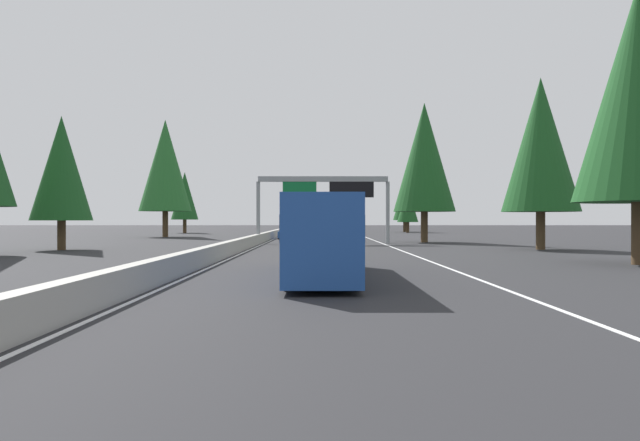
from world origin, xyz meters
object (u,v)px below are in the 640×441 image
Objects in this scene: box_truck_distant_b at (338,223)px; conifer_right_near at (541,145)px; sedan_mid_right at (287,233)px; conifer_left_near at (61,168)px; pickup_distant_a at (340,228)px; conifer_right_mid at (424,157)px; minivan_near_center at (320,242)px; conifer_left_far at (185,196)px; sign_gantry_overhead at (325,190)px; conifer_right_foreground at (639,91)px; conifer_right_far at (408,204)px; conifer_left_mid at (165,166)px; bus_mid_center at (321,234)px; conifer_right_distant at (405,200)px.

box_truck_distant_b is 59.47m from conifer_right_near.
sedan_mid_right is 28.76m from conifer_left_near.
conifer_right_mid is at bearing -168.35° from pickup_distant_a.
conifer_left_far is (60.12, 22.79, 5.34)m from minivan_near_center.
conifer_left_far reaches higher than sign_gantry_overhead.
box_truck_distant_b is at bearing 10.11° from conifer_right_foreground.
box_truck_distant_b reaches higher than pickup_distant_a.
sign_gantry_overhead is at bearing 161.19° from conifer_right_far.
conifer_left_mid reaches higher than conifer_right_far.
sign_gantry_overhead is 1.49× the size of box_truck_distant_b.
conifer_left_mid reaches higher than conifer_left_near.
conifer_left_near is at bearing 67.47° from minivan_near_center.
pickup_distant_a is at bearing -2.82° from bus_mid_center.
conifer_left_far reaches higher than bus_mid_center.
conifer_right_distant is (6.74, -0.54, 0.92)m from conifer_right_far.
conifer_right_distant is 40.05m from conifer_left_far.
minivan_near_center is 1.14× the size of sedan_mid_right.
minivan_near_center is at bearing 176.57° from pickup_distant_a.
minivan_near_center is 56.80m from pickup_distant_a.
conifer_right_near is at bearing -129.38° from conifer_left_mid.
conifer_left_far is at bearing 3.72° from conifer_left_near.
sign_gantry_overhead is at bearing -0.92° from bus_mid_center.
conifer_right_foreground is (-37.15, -20.03, 8.10)m from sedan_mid_right.
conifer_left_mid reaches higher than minivan_near_center.
pickup_distant_a reaches higher than minivan_near_center.
conifer_right_foreground reaches higher than minivan_near_center.
sign_gantry_overhead is 0.88× the size of conifer_right_foreground.
conifer_right_distant is at bearing -6.58° from conifer_right_mid.
conifer_right_distant is 0.96× the size of conifer_left_far.
conifer_left_near is at bearing 158.53° from box_truck_distant_b.
conifer_right_distant is at bearing 0.70° from conifer_right_near.
conifer_right_foreground reaches higher than conifer_left_near.
conifer_left_near is 30.99m from conifer_left_mid.
bus_mid_center is 0.80× the size of conifer_right_foreground.
conifer_left_near is at bearing 146.58° from sedan_mid_right.
conifer_left_mid reaches higher than conifer_right_distant.
bus_mid_center is 0.82× the size of conifer_right_mid.
pickup_distant_a is 53.98m from conifer_left_near.
bus_mid_center is at bearing -179.83° from minivan_near_center.
conifer_right_distant is at bearing 0.07° from conifer_right_foreground.
conifer_left_far is at bearing 102.78° from box_truck_distant_b.
sign_gantry_overhead is at bearing 32.61° from conifer_right_foreground.
pickup_distant_a is 0.57× the size of conifer_right_distant.
bus_mid_center is 54.87m from conifer_left_mid.
conifer_right_near is at bearing -166.88° from box_truck_distant_b.
bus_mid_center is 1.37× the size of conifer_right_far.
conifer_right_distant is at bearing -27.58° from sedan_mid_right.
conifer_left_far is (-5.94, 26.20, 4.68)m from box_truck_distant_b.
conifer_left_mid is at bearing 50.62° from conifer_right_near.
conifer_left_near is at bearing -176.28° from conifer_left_far.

